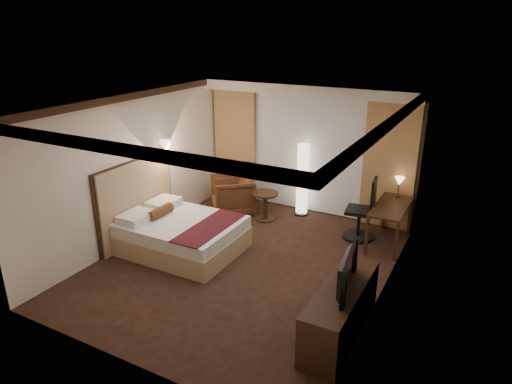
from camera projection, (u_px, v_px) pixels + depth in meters
The scene contains 21 objects.
floor at pixel (245, 263), 7.71m from camera, with size 4.50×5.50×0.01m, color black.
ceiling at pixel (243, 102), 6.77m from camera, with size 4.50×5.50×0.01m, color white.
back_wall at pixel (309, 149), 9.51m from camera, with size 4.50×0.02×2.70m, color beige.
left_wall at pixel (136, 168), 8.23m from camera, with size 0.02×5.50×2.70m, color beige.
right_wall at pixel (387, 214), 6.24m from camera, with size 0.02×5.50×2.70m, color beige.
crown_molding at pixel (243, 107), 6.79m from camera, with size 4.50×5.50×0.12m, color black, non-canonical shape.
soffit at pixel (307, 89), 8.87m from camera, with size 4.50×0.50×0.20m, color white.
curtain_sheer at pixel (308, 154), 9.48m from camera, with size 2.48×0.04×2.45m, color silver.
curtain_left_drape at pixel (236, 145), 10.18m from camera, with size 1.00×0.14×2.45m, color tan.
curtain_right_drape at pixel (389, 166), 8.67m from camera, with size 1.00×0.14×2.45m, color tan.
wall_sconce at pixel (165, 146), 8.62m from camera, with size 0.24×0.24×0.24m, color white, non-canonical shape.
bed at pixel (183, 235), 8.05m from camera, with size 1.97×1.54×0.58m, color white, non-canonical shape.
headboard at pixel (137, 201), 8.33m from camera, with size 0.12×1.84×1.50m, color tan, non-canonical shape.
armchair at pixel (232, 193), 9.66m from camera, with size 0.83×0.78×0.86m, color #462515.
side_table at pixel (265, 206), 9.31m from camera, with size 0.54×0.54×0.59m, color black, non-canonical shape.
floor_lamp at pixel (302, 180), 9.43m from camera, with size 0.32×0.32×1.53m, color white, non-canonical shape.
desk at pixel (389, 224), 8.28m from camera, with size 0.55×1.32×0.75m, color black, non-canonical shape.
desk_lamp at pixel (399, 188), 8.51m from camera, with size 0.18×0.18×0.34m, color #FFD899, non-canonical shape.
office_chair at pixel (360, 208), 8.40m from camera, with size 0.58×0.58×1.20m, color black, non-canonical shape.
dresser at pixel (341, 310), 5.85m from camera, with size 0.50×1.76×0.69m, color black, non-canonical shape.
television at pixel (342, 266), 5.64m from camera, with size 1.02×0.59×0.13m, color black.
Camera 1 is at (3.38, -5.91, 3.80)m, focal length 32.00 mm.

